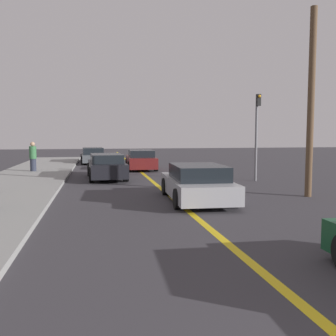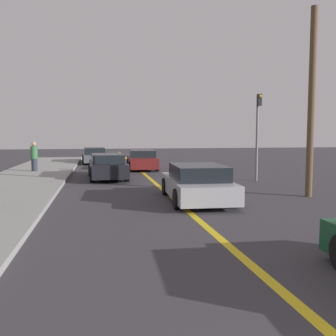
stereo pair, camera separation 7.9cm
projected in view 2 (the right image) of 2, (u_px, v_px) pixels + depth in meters
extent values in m
cube|color=gold|center=(150.00, 179.00, 19.08)|extent=(0.20, 60.00, 0.01)
cube|color=gray|center=(24.00, 181.00, 17.67)|extent=(3.92, 35.38, 0.15)
cube|color=#9E9EA3|center=(196.00, 187.00, 12.68)|extent=(2.05, 4.51, 0.59)
cube|color=black|center=(198.00, 172.00, 12.41)|extent=(1.74, 2.51, 0.47)
cylinder|color=black|center=(166.00, 186.00, 13.93)|extent=(0.25, 0.63, 0.62)
cylinder|color=black|center=(211.00, 186.00, 14.16)|extent=(0.25, 0.63, 0.62)
cylinder|color=black|center=(177.00, 199.00, 11.22)|extent=(0.25, 0.63, 0.62)
cylinder|color=black|center=(234.00, 198.00, 11.46)|extent=(0.25, 0.63, 0.62)
cube|color=black|center=(107.00, 168.00, 19.06)|extent=(1.92, 4.64, 0.66)
cube|color=black|center=(107.00, 158.00, 18.79)|extent=(1.62, 2.58, 0.41)
cylinder|color=black|center=(90.00, 169.00, 20.27)|extent=(0.25, 0.73, 0.72)
cylinder|color=black|center=(120.00, 169.00, 20.64)|extent=(0.25, 0.73, 0.72)
cylinder|color=black|center=(92.00, 175.00, 17.52)|extent=(0.25, 0.73, 0.72)
cylinder|color=black|center=(127.00, 174.00, 17.89)|extent=(0.25, 0.73, 0.72)
cube|color=maroon|center=(142.00, 162.00, 24.02)|extent=(1.81, 4.18, 0.66)
cube|color=black|center=(142.00, 153.00, 23.77)|extent=(1.56, 2.32, 0.43)
cylinder|color=black|center=(128.00, 163.00, 25.17)|extent=(0.24, 0.64, 0.63)
cylinder|color=black|center=(152.00, 163.00, 25.42)|extent=(0.24, 0.64, 0.63)
cylinder|color=black|center=(131.00, 166.00, 22.65)|extent=(0.24, 0.64, 0.63)
cylinder|color=black|center=(157.00, 166.00, 22.90)|extent=(0.24, 0.64, 0.63)
cube|color=#4C5156|center=(94.00, 157.00, 29.45)|extent=(1.96, 4.84, 0.56)
cube|color=black|center=(94.00, 151.00, 29.18)|extent=(1.64, 2.69, 0.50)
cylinder|color=black|center=(84.00, 158.00, 30.70)|extent=(0.25, 0.66, 0.65)
cylinder|color=black|center=(104.00, 158.00, 31.08)|extent=(0.25, 0.66, 0.65)
cylinder|color=black|center=(84.00, 160.00, 27.85)|extent=(0.25, 0.66, 0.65)
cylinder|color=black|center=(106.00, 160.00, 28.23)|extent=(0.25, 0.66, 0.65)
cylinder|color=#282D3D|center=(34.00, 165.00, 21.56)|extent=(0.33, 0.33, 0.71)
cylinder|color=#336B3D|center=(34.00, 152.00, 21.50)|extent=(0.39, 0.39, 0.71)
sphere|color=tan|center=(34.00, 144.00, 21.45)|extent=(0.26, 0.26, 0.26)
cylinder|color=slate|center=(257.00, 138.00, 17.97)|extent=(0.12, 0.12, 4.15)
cube|color=black|center=(259.00, 100.00, 17.64)|extent=(0.18, 0.18, 0.55)
sphere|color=orange|center=(260.00, 96.00, 17.54)|extent=(0.14, 0.14, 0.14)
cylinder|color=brown|center=(311.00, 103.00, 13.23)|extent=(0.24, 0.24, 6.68)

